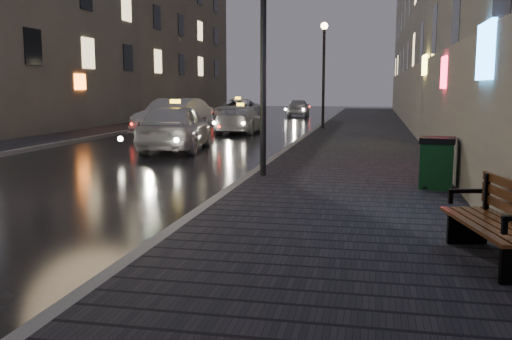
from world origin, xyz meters
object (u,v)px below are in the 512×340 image
(trash_bin, at_px, (437,162))
(taxi_mid, at_px, (240,119))
(lamp_far, at_px, (324,62))
(taxi_far, at_px, (238,110))
(lamp_near, at_px, (263,32))
(car_far, at_px, (298,108))
(bench, at_px, (500,222))
(taxi_near, at_px, (176,127))
(car_left_mid, at_px, (174,117))

(trash_bin, xyz_separation_m, taxi_mid, (-7.73, 15.05, -0.03))
(lamp_far, relative_size, taxi_far, 1.01)
(lamp_near, height_order, car_far, lamp_near)
(lamp_near, xyz_separation_m, lamp_far, (0.00, 16.00, 0.00))
(bench, height_order, taxi_far, taxi_far)
(lamp_far, xyz_separation_m, taxi_far, (-6.35, 7.91, -2.76))
(car_far, bearing_deg, taxi_near, 82.55)
(car_left_mid, bearing_deg, bench, -53.57)
(lamp_near, distance_m, car_left_mid, 13.69)
(taxi_far, bearing_deg, car_far, 59.63)
(car_far, bearing_deg, trash_bin, 98.05)
(taxi_near, relative_size, taxi_mid, 1.07)
(car_far, bearing_deg, car_left_mid, 74.96)
(lamp_far, height_order, taxi_mid, lamp_far)
(car_left_mid, relative_size, taxi_mid, 1.14)
(lamp_far, height_order, taxi_near, lamp_far)
(trash_bin, bearing_deg, taxi_far, 120.58)
(lamp_near, distance_m, trash_bin, 4.87)
(taxi_near, bearing_deg, car_far, -100.04)
(lamp_near, relative_size, taxi_far, 1.01)
(car_left_mid, xyz_separation_m, car_far, (3.36, 18.26, -0.18))
(trash_bin, bearing_deg, car_left_mid, 137.27)
(taxi_near, xyz_separation_m, car_left_mid, (-2.17, 5.84, 0.02))
(car_left_mid, distance_m, taxi_far, 12.14)
(lamp_near, bearing_deg, trash_bin, -14.25)
(trash_bin, bearing_deg, lamp_far, 111.08)
(lamp_near, distance_m, taxi_far, 24.90)
(lamp_far, relative_size, trash_bin, 4.96)
(lamp_far, distance_m, car_far, 14.65)
(taxi_mid, bearing_deg, taxi_near, 86.38)
(lamp_near, relative_size, trash_bin, 4.96)
(lamp_far, height_order, car_left_mid, lamp_far)
(taxi_near, bearing_deg, lamp_far, -120.37)
(bench, height_order, taxi_near, taxi_near)
(car_left_mid, distance_m, car_far, 18.56)
(taxi_near, bearing_deg, taxi_mid, -100.24)
(lamp_near, relative_size, taxi_near, 1.08)
(lamp_near, bearing_deg, bench, -56.24)
(lamp_far, bearing_deg, bench, -79.55)
(taxi_mid, distance_m, taxi_far, 10.15)
(bench, bearing_deg, car_far, 88.53)
(lamp_far, bearing_deg, lamp_near, -90.00)
(lamp_near, height_order, trash_bin, lamp_near)
(trash_bin, bearing_deg, taxi_mid, 125.46)
(trash_bin, bearing_deg, car_far, 110.94)
(lamp_near, relative_size, lamp_far, 1.00)
(bench, height_order, car_left_mid, car_left_mid)
(taxi_near, bearing_deg, bench, 117.63)
(taxi_near, bearing_deg, lamp_near, 118.70)
(taxi_far, bearing_deg, bench, -73.31)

